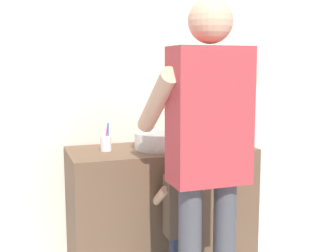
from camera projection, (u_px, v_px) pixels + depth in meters
back_wall at (146, 73)px, 3.09m from camera, size 4.40×0.08×2.70m
vanity_cabinet at (161, 210)px, 2.92m from camera, size 1.21×0.54×0.86m
sink_basin at (161, 140)px, 2.83m from camera, size 0.36×0.36×0.11m
faucet at (152, 132)px, 3.03m from camera, size 0.18×0.14×0.18m
toothbrush_cup at (106, 143)px, 2.75m from camera, size 0.07×0.07×0.21m
soap_bottle at (207, 135)px, 2.95m from camera, size 0.06×0.06×0.17m
child_toddler at (182, 214)px, 2.53m from camera, size 0.28×0.28×0.90m
adult_parent at (208, 136)px, 2.22m from camera, size 0.54×0.57×1.74m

